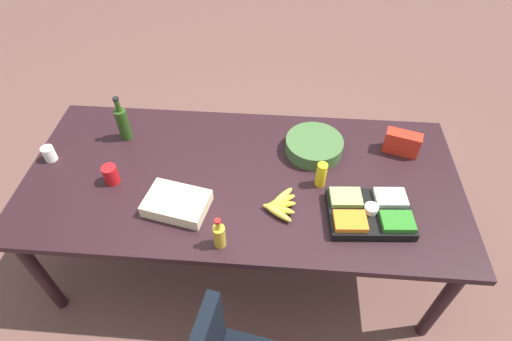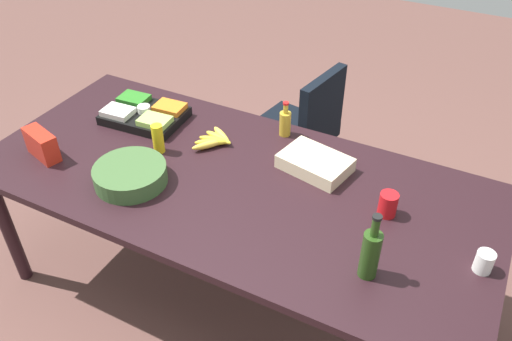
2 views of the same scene
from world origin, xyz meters
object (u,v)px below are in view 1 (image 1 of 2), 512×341
Objects in this scene: banana_bunch at (280,205)px; dressing_bottle at (219,235)px; sheet_cake at (177,203)px; red_solo_cup at (111,175)px; wine_bottle at (123,123)px; paper_cup at (49,154)px; conference_table at (242,184)px; chip_bag_red at (402,143)px; salad_bowl at (314,146)px; mustard_bottle at (321,175)px; veggie_tray at (370,213)px.

banana_bunch is 0.37m from dressing_bottle.
red_solo_cup is (-0.40, 0.16, 0.02)m from sheet_cake.
sheet_cake is (0.43, -0.52, -0.08)m from wine_bottle.
banana_bunch is at bearing -10.89° from paper_cup.
chip_bag_red is at bearing 16.47° from conference_table.
paper_cup is at bearing 159.86° from sheet_cake.
chip_bag_red is at bearing 3.81° from salad_bowl.
dressing_bottle is 0.57× the size of salad_bowl.
dressing_bottle reaches higher than chip_bag_red.
chip_bag_red is 1.67m from red_solo_cup.
banana_bunch is 1.37m from paper_cup.
chip_bag_red reaches higher than red_solo_cup.
sheet_cake is at bearing 140.99° from dressing_bottle.
paper_cup is at bearing 177.24° from mustard_bottle.
paper_cup is (-0.39, -0.22, -0.07)m from wine_bottle.
paper_cup is at bearing 154.72° from dressing_bottle.
salad_bowl is (0.41, 0.24, 0.11)m from conference_table.
chip_bag_red is at bearing 64.77° from veggie_tray.
chip_bag_red is (0.92, 0.27, 0.14)m from conference_table.
wine_bottle is 1.15m from salad_bowl.
salad_bowl is (-0.51, -0.03, -0.03)m from chip_bag_red.
dressing_bottle is at bearing -138.91° from banana_bunch.
red_solo_cup is (-1.12, -0.33, 0.01)m from salad_bowl.
sheet_cake is at bearing -146.03° from salad_bowl.
banana_bunch is 2.73× the size of paper_cup.
banana_bunch is at bearing -112.61° from salad_bowl.
chip_bag_red is (0.24, 0.50, 0.03)m from veggie_tray.
veggie_tray is 0.56m from chip_bag_red.
wine_bottle is at bearing 153.42° from banana_bunch.
salad_bowl is 0.27m from mustard_bottle.
mustard_bottle reaches higher than veggie_tray.
wine_bottle is 0.93× the size of sheet_cake.
dressing_bottle is (-0.74, -0.22, 0.04)m from veggie_tray.
mustard_bottle reaches higher than conference_table.
chip_bag_red is (0.70, 0.48, 0.04)m from banana_bunch.
conference_table is 12.22× the size of chip_bag_red.
wine_bottle is at bearing 179.98° from chip_bag_red.
sheet_cake is at bearing -157.13° from chip_bag_red.
dressing_bottle is 1.27× the size of mustard_bottle.
mustard_bottle is (-0.48, -0.30, 0.01)m from chip_bag_red.
wine_bottle is (-0.74, 0.27, 0.18)m from conference_table.
salad_bowl is at bearing 30.27° from conference_table.
wine_bottle is 1.08m from banana_bunch.
paper_cup is (-1.80, 0.28, 0.01)m from veggie_tray.
dressing_bottle is at bearing -124.01° from salad_bowl.
mustard_bottle is (0.03, -0.26, 0.03)m from salad_bowl.
sheet_cake is 0.86m from paper_cup.
wine_bottle is at bearing 133.18° from dressing_bottle.
chip_bag_red is at bearing 22.87° from sheet_cake.
banana_bunch is 0.48m from salad_bowl.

